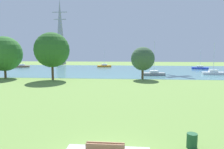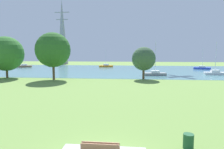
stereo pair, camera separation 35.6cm
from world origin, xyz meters
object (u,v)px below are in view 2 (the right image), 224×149
tree_mid_shore (144,59)px  litter_bin (188,141)px  sailboat_blue (202,68)px  tree_west_near (53,50)px  sailboat_gray (155,74)px  electricity_pylon (62,32)px  tree_east_far (6,54)px  sailboat_white (215,73)px  sailboat_orange (106,66)px  sailboat_brown (24,66)px

tree_mid_shore → litter_bin: bearing=-88.0°
sailboat_blue → tree_west_near: 45.25m
sailboat_gray → electricity_pylon: 55.67m
tree_east_far → tree_west_near: 10.50m
litter_bin → sailboat_gray: (1.87, 34.54, 0.07)m
sailboat_white → litter_bin: bearing=-112.7°
litter_bin → electricity_pylon: (-33.58, 75.33, 13.45)m
litter_bin → electricity_pylon: bearing=114.0°
sailboat_gray → sailboat_orange: size_ratio=1.21×
tree_west_near → sailboat_white: bearing=19.3°
sailboat_white → sailboat_gray: bearing=-167.5°
sailboat_gray → sailboat_orange: bearing=120.1°
sailboat_brown → tree_west_near: tree_west_near is taller
sailboat_white → tree_east_far: tree_east_far is taller
litter_bin → sailboat_brown: (-40.32, 55.30, 0.05)m
sailboat_brown → tree_mid_shore: size_ratio=1.02×
tree_east_far → sailboat_blue: bearing=29.2°
litter_bin → sailboat_gray: sailboat_gray is taller
sailboat_gray → sailboat_blue: 24.48m
sailboat_white → electricity_pylon: size_ratio=0.27×
sailboat_gray → sailboat_blue: bearing=49.2°
sailboat_orange → litter_bin: bearing=-78.1°
sailboat_orange → electricity_pylon: size_ratio=0.23×
sailboat_blue → sailboat_brown: size_ratio=1.02×
sailboat_white → electricity_pylon: (-49.30, 37.73, 13.39)m
sailboat_orange → tree_west_near: size_ratio=0.71×
tree_east_far → electricity_pylon: (-5.31, 48.01, 8.99)m
litter_bin → tree_west_near: bearing=124.7°
sailboat_brown → tree_mid_shore: (39.32, -26.99, 3.45)m
sailboat_orange → tree_mid_shore: 33.22m
sailboat_blue → sailboat_orange: (-30.33, 6.22, -0.00)m
sailboat_gray → tree_east_far: 31.30m
sailboat_gray → tree_east_far: bearing=-166.5°
sailboat_white → sailboat_blue: bearing=82.1°
sailboat_blue → tree_east_far: size_ratio=0.78×
sailboat_blue → electricity_pylon: bearing=156.6°
sailboat_blue → sailboat_gray: bearing=-130.8°
sailboat_gray → sailboat_orange: 28.61m
litter_bin → tree_mid_shore: 28.54m
sailboat_gray → sailboat_orange: (-14.34, 24.75, -0.02)m
litter_bin → sailboat_gray: bearing=86.9°
sailboat_orange → tree_mid_shore: bearing=-69.7°
sailboat_brown → sailboat_white: size_ratio=0.85×
sailboat_blue → tree_west_near: tree_west_near is taller
sailboat_orange → electricity_pylon: 29.70m
sailboat_orange → tree_west_near: bearing=-99.2°
sailboat_white → tree_mid_shore: (-16.73, -9.30, 3.44)m
sailboat_blue → sailboat_orange: sailboat_blue is taller
tree_mid_shore → electricity_pylon: size_ratio=0.22×
sailboat_blue → electricity_pylon: (-51.43, 22.26, 13.40)m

